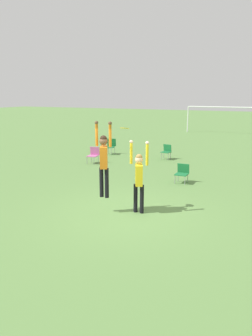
{
  "coord_description": "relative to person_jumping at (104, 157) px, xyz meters",
  "views": [
    {
      "loc": [
        4.07,
        -8.21,
        3.47
      ],
      "look_at": [
        -0.13,
        0.31,
        1.3
      ],
      "focal_mm": 35.0,
      "sensor_mm": 36.0,
      "label": 1
    }
  ],
  "objects": [
    {
      "name": "ground_plane",
      "position": [
        0.59,
        0.22,
        -1.67
      ],
      "size": [
        120.0,
        120.0,
        0.0
      ],
      "primitive_type": "plane",
      "color": "#608C47"
    },
    {
      "name": "person_jumping",
      "position": [
        0.0,
        0.0,
        0.0
      ],
      "size": [
        0.54,
        0.44,
        2.23
      ],
      "rotation": [
        0.0,
        0.0,
        2.03
      ],
      "color": "black",
      "rests_on": "ground_plane"
    },
    {
      "name": "person_defending",
      "position": [
        0.91,
        0.45,
        -0.52
      ],
      "size": [
        0.6,
        0.49,
        2.16
      ],
      "rotation": [
        0.0,
        0.0,
        -1.11
      ],
      "color": "black",
      "rests_on": "ground_plane"
    },
    {
      "name": "frisbee",
      "position": [
        0.47,
        0.41,
        0.82
      ],
      "size": [
        0.26,
        0.26,
        0.06
      ],
      "color": "yellow"
    },
    {
      "name": "camping_chair_0",
      "position": [
        -4.03,
        5.89,
        -1.19
      ],
      "size": [
        0.56,
        0.6,
        0.83
      ],
      "rotation": [
        0.0,
        0.0,
        3.33
      ],
      "color": "gray",
      "rests_on": "ground_plane"
    },
    {
      "name": "camping_chair_1",
      "position": [
        -4.49,
        8.51,
        -1.15
      ],
      "size": [
        0.63,
        0.68,
        0.9
      ],
      "rotation": [
        0.0,
        0.0,
        3.44
      ],
      "color": "gray",
      "rests_on": "ground_plane"
    },
    {
      "name": "camping_chair_2",
      "position": [
        -1.04,
        8.48,
        -1.2
      ],
      "size": [
        0.52,
        0.55,
        0.79
      ],
      "rotation": [
        0.0,
        0.0,
        2.98
      ],
      "color": "gray",
      "rests_on": "ground_plane"
    },
    {
      "name": "camping_chair_3",
      "position": [
        1.1,
        4.26,
        -1.23
      ],
      "size": [
        0.47,
        0.51,
        0.75
      ],
      "rotation": [
        0.0,
        0.0,
        3.15
      ],
      "color": "gray",
      "rests_on": "ground_plane"
    },
    {
      "name": "soccer_goal",
      "position": [
        -0.1,
        21.49,
        0.17
      ],
      "size": [
        7.1,
        0.1,
        2.35
      ],
      "color": "white",
      "rests_on": "ground_plane"
    }
  ]
}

